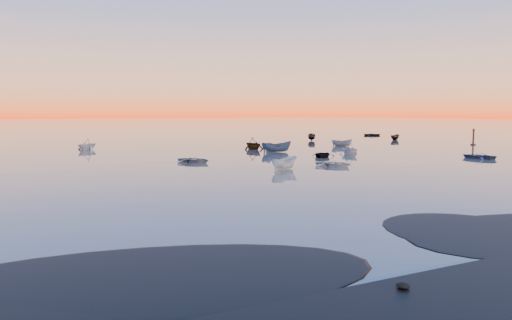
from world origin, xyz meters
TOP-DOWN VIEW (x-y plane):
  - ground at (0.00, 100.00)m, footprint 600.00×600.00m
  - moored_fleet at (0.00, 53.00)m, footprint 124.00×58.00m
  - boat_near_left at (-6.23, 38.60)m, footprint 4.30×3.61m
  - boat_near_center at (-0.59, 27.53)m, footprint 2.92×4.10m
  - boat_near_right at (16.90, 39.11)m, footprint 3.53×1.62m
  - channel_marker at (48.22, 44.07)m, footprint 0.88×0.88m

SIDE VIEW (x-z plane):
  - ground at x=0.00m, z-range 0.00..0.00m
  - moored_fleet at x=0.00m, z-range -0.60..0.60m
  - boat_near_left at x=-6.23m, z-range -0.50..0.50m
  - boat_near_center at x=-0.59m, z-range -0.65..0.65m
  - boat_near_right at x=16.90m, z-range -0.61..0.61m
  - channel_marker at x=48.22m, z-range -0.33..2.79m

